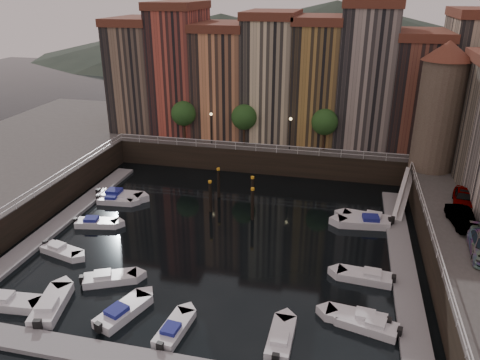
% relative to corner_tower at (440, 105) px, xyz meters
% --- Properties ---
extents(ground, '(200.00, 200.00, 0.00)m').
position_rel_corner_tower_xyz_m(ground, '(-20.00, -14.50, -10.19)').
color(ground, black).
rests_on(ground, ground).
extents(quay_far, '(80.00, 20.00, 3.00)m').
position_rel_corner_tower_xyz_m(quay_far, '(-20.00, 11.50, -8.69)').
color(quay_far, black).
rests_on(quay_far, ground).
extents(dock_left, '(2.00, 28.00, 0.35)m').
position_rel_corner_tower_xyz_m(dock_left, '(-36.20, -15.50, -10.02)').
color(dock_left, gray).
rests_on(dock_left, ground).
extents(dock_right, '(2.00, 28.00, 0.35)m').
position_rel_corner_tower_xyz_m(dock_right, '(-3.80, -15.50, -10.02)').
color(dock_right, gray).
rests_on(dock_right, ground).
extents(mountains, '(145.00, 100.00, 18.00)m').
position_rel_corner_tower_xyz_m(mountains, '(-18.28, 95.50, -2.28)').
color(mountains, '#2D382D').
rests_on(mountains, ground).
extents(far_terrace, '(48.70, 10.30, 17.50)m').
position_rel_corner_tower_xyz_m(far_terrace, '(-16.69, 9.00, 0.76)').
color(far_terrace, '#806751').
rests_on(far_terrace, quay_far).
extents(corner_tower, '(5.20, 5.20, 13.80)m').
position_rel_corner_tower_xyz_m(corner_tower, '(0.00, 0.00, 0.00)').
color(corner_tower, '#6B5B4C').
rests_on(corner_tower, quay_right).
extents(promenade_trees, '(21.20, 3.20, 5.20)m').
position_rel_corner_tower_xyz_m(promenade_trees, '(-21.33, 3.70, -3.61)').
color(promenade_trees, black).
rests_on(promenade_trees, quay_far).
extents(street_lamps, '(10.36, 0.36, 4.18)m').
position_rel_corner_tower_xyz_m(street_lamps, '(-21.00, 2.70, -4.30)').
color(street_lamps, black).
rests_on(street_lamps, quay_far).
extents(railings, '(36.08, 34.04, 0.52)m').
position_rel_corner_tower_xyz_m(railings, '(-20.00, -9.62, -6.41)').
color(railings, white).
rests_on(railings, ground).
extents(gangway, '(2.78, 8.32, 3.73)m').
position_rel_corner_tower_xyz_m(gangway, '(-2.90, -4.50, -8.28)').
color(gangway, white).
rests_on(gangway, ground).
extents(mooring_pilings, '(5.11, 4.80, 3.78)m').
position_rel_corner_tower_xyz_m(mooring_pilings, '(-20.35, -8.74, -8.54)').
color(mooring_pilings, black).
rests_on(mooring_pilings, ground).
extents(boat_left_0, '(4.77, 2.10, 1.08)m').
position_rel_corner_tower_xyz_m(boat_left_0, '(-32.37, -28.42, -9.83)').
color(boat_left_0, silver).
rests_on(boat_left_0, ground).
extents(boat_left_1, '(4.24, 2.45, 0.95)m').
position_rel_corner_tower_xyz_m(boat_left_1, '(-32.86, -21.05, -9.87)').
color(boat_left_1, silver).
rests_on(boat_left_1, ground).
extents(boat_left_2, '(4.36, 2.27, 0.98)m').
position_rel_corner_tower_xyz_m(boat_left_2, '(-32.51, -15.63, -9.86)').
color(boat_left_2, silver).
rests_on(boat_left_2, ground).
extents(boat_left_3, '(4.20, 1.83, 0.95)m').
position_rel_corner_tower_xyz_m(boat_left_3, '(-33.09, -10.43, -9.87)').
color(boat_left_3, silver).
rests_on(boat_left_3, ground).
extents(boat_left_4, '(5.25, 2.11, 1.20)m').
position_rel_corner_tower_xyz_m(boat_left_4, '(-33.18, -9.35, -9.79)').
color(boat_left_4, silver).
rests_on(boat_left_4, ground).
extents(boat_right_0, '(4.46, 2.53, 1.00)m').
position_rel_corner_tower_xyz_m(boat_right_0, '(-6.75, -24.96, -9.86)').
color(boat_right_0, silver).
rests_on(boat_right_0, ground).
extents(boat_right_1, '(4.49, 2.06, 1.01)m').
position_rel_corner_tower_xyz_m(boat_right_1, '(-7.46, -24.38, -9.85)').
color(boat_right_1, silver).
rests_on(boat_right_1, ground).
extents(boat_right_2, '(4.58, 2.00, 1.03)m').
position_rel_corner_tower_xyz_m(boat_right_2, '(-6.86, -19.07, -9.85)').
color(boat_right_2, silver).
rests_on(boat_right_2, ground).
extents(boat_right_3, '(5.24, 2.40, 1.18)m').
position_rel_corner_tower_xyz_m(boat_right_3, '(-6.83, -9.62, -9.80)').
color(boat_right_3, silver).
rests_on(boat_right_3, ground).
extents(boat_right_4, '(5.10, 2.46, 1.15)m').
position_rel_corner_tower_xyz_m(boat_right_4, '(-6.50, -8.73, -9.81)').
color(boat_right_4, silver).
rests_on(boat_right_4, ground).
extents(boat_near_0, '(2.80, 5.07, 1.13)m').
position_rel_corner_tower_xyz_m(boat_near_0, '(-29.18, -28.11, -9.81)').
color(boat_near_0, silver).
rests_on(boat_near_0, ground).
extents(boat_near_1, '(3.03, 4.76, 1.07)m').
position_rel_corner_tower_xyz_m(boat_near_1, '(-23.81, -27.57, -9.83)').
color(boat_near_1, silver).
rests_on(boat_near_1, ground).
extents(boat_near_2, '(1.90, 4.20, 0.95)m').
position_rel_corner_tower_xyz_m(boat_near_2, '(-19.61, -28.39, -9.87)').
color(boat_near_2, silver).
rests_on(boat_near_2, ground).
extents(boat_near_3, '(1.61, 4.32, 0.99)m').
position_rel_corner_tower_xyz_m(boat_near_3, '(-12.42, -27.65, -9.86)').
color(boat_near_3, silver).
rests_on(boat_near_3, ground).
extents(car_a, '(2.51, 4.67, 1.51)m').
position_rel_corner_tower_xyz_m(car_a, '(1.63, -9.42, -6.44)').
color(car_a, gray).
rests_on(car_a, quay_right).
extents(car_b, '(2.11, 4.49, 1.42)m').
position_rel_corner_tower_xyz_m(car_b, '(0.68, -13.72, -6.48)').
color(car_b, gray).
rests_on(car_b, quay_right).
extents(boat_extra_790, '(4.40, 3.19, 1.01)m').
position_rel_corner_tower_xyz_m(boat_extra_790, '(-26.75, -23.96, -9.86)').
color(boat_extra_790, silver).
rests_on(boat_extra_790, ground).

